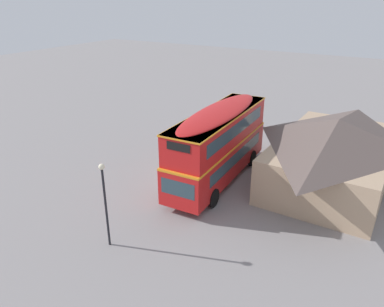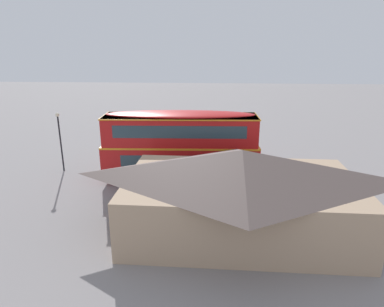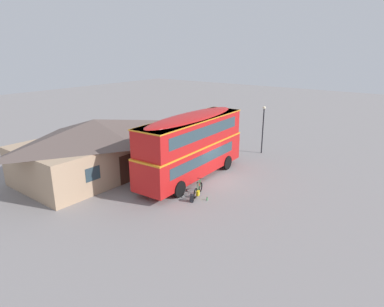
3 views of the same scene
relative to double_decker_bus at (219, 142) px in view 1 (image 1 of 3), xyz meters
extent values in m
plane|color=gray|center=(0.81, -1.49, -2.64)|extent=(120.00, 120.00, 0.00)
cylinder|color=black|center=(3.12, 1.31, -2.09)|extent=(1.11, 0.32, 1.10)
cylinder|color=black|center=(3.21, -1.07, -2.09)|extent=(1.11, 0.32, 1.10)
cylinder|color=black|center=(-3.22, 1.07, -2.09)|extent=(1.11, 0.32, 1.10)
cylinder|color=black|center=(-3.13, -1.31, -2.09)|extent=(1.11, 0.32, 1.10)
cube|color=red|center=(-0.01, 0.00, -1.13)|extent=(10.32, 2.88, 2.10)
cube|color=orange|center=(-0.01, 0.00, -0.05)|extent=(10.34, 2.90, 0.12)
cube|color=red|center=(-0.01, 0.00, 0.93)|extent=(10.01, 2.82, 1.90)
ellipsoid|color=red|center=(-0.01, 0.00, 1.96)|extent=(9.80, 2.76, 0.36)
cube|color=#2D424C|center=(5.09, 0.19, -0.88)|extent=(0.14, 2.05, 0.90)
cube|color=black|center=(4.95, 0.18, 1.46)|extent=(0.11, 1.38, 0.44)
cube|color=#2D424C|center=(-0.16, -1.25, -0.83)|extent=(7.98, 0.34, 0.76)
cube|color=#2D424C|center=(0.04, -1.21, 1.08)|extent=(8.38, 0.35, 0.80)
cube|color=#2D424C|center=(-0.25, 1.23, -0.83)|extent=(7.98, 0.34, 0.76)
cube|color=#2D424C|center=(-0.05, 1.21, 1.08)|extent=(8.38, 0.35, 0.80)
cube|color=orange|center=(-0.01, 0.00, 1.84)|extent=(10.11, 2.90, 0.08)
torus|color=black|center=(-1.66, -1.96, -2.30)|extent=(0.67, 0.29, 0.68)
torus|color=black|center=(-2.66, -2.28, -2.30)|extent=(0.67, 0.29, 0.68)
cylinder|color=#B2B2B7|center=(-1.66, -1.96, -2.30)|extent=(0.08, 0.11, 0.05)
cylinder|color=#B2B2B7|center=(-2.66, -2.28, -2.30)|extent=(0.08, 0.11, 0.05)
cylinder|color=#2D6B38|center=(-1.93, -2.05, -2.04)|extent=(0.47, 0.18, 0.68)
cylinder|color=#2D6B38|center=(-2.00, -2.07, -1.73)|extent=(0.57, 0.22, 0.08)
cylinder|color=#2D6B38|center=(-2.21, -2.14, -2.06)|extent=(0.18, 0.09, 0.62)
cylinder|color=#2D6B38|center=(-2.40, -2.20, -2.33)|extent=(0.53, 0.20, 0.09)
cylinder|color=#2D6B38|center=(-2.47, -2.22, -2.03)|extent=(0.41, 0.16, 0.56)
cylinder|color=#2D6B38|center=(-1.69, -1.97, -2.01)|extent=(0.10, 0.06, 0.60)
cylinder|color=black|center=(-1.72, -1.98, -1.66)|extent=(0.17, 0.45, 0.03)
ellipsoid|color=black|center=(-2.30, -2.16, -1.73)|extent=(0.28, 0.18, 0.06)
cube|color=yellow|center=(-2.60, -2.43, -2.28)|extent=(0.31, 0.22, 0.32)
cylinder|color=#D84C33|center=(-1.93, -2.05, -2.04)|extent=(0.07, 0.07, 0.18)
cube|color=black|center=(-3.23, -2.41, -2.40)|extent=(0.38, 0.35, 0.48)
ellipsoid|color=black|center=(-3.23, -2.41, -2.16)|extent=(0.37, 0.33, 0.10)
cube|color=black|center=(-3.30, -2.31, -2.48)|extent=(0.21, 0.16, 0.17)
cylinder|color=black|center=(-3.25, -2.55, -2.40)|extent=(0.05, 0.05, 0.38)
cylinder|color=black|center=(-3.10, -2.46, -2.40)|extent=(0.05, 0.05, 0.38)
cylinder|color=green|center=(-2.49, -3.06, -2.54)|extent=(0.08, 0.08, 0.20)
cylinder|color=black|center=(-2.49, -3.06, -2.43)|extent=(0.05, 0.05, 0.03)
cube|color=tan|center=(-3.53, 6.40, -1.24)|extent=(11.15, 6.69, 2.81)
pyramid|color=brown|center=(-3.53, 6.40, 0.88)|extent=(11.56, 7.10, 1.43)
cube|color=#3D2319|center=(-3.59, 3.15, -1.59)|extent=(1.10, 0.06, 2.10)
cube|color=#2D424C|center=(-6.35, 3.21, -1.10)|extent=(1.10, 0.06, 0.90)
cube|color=#2D424C|center=(-0.83, 3.10, -1.10)|extent=(1.10, 0.06, 0.90)
cylinder|color=black|center=(8.83, -1.38, -0.61)|extent=(0.11, 0.11, 4.08)
sphere|color=#F2E5BF|center=(8.83, -1.38, 1.55)|extent=(0.28, 0.28, 0.28)
camera|label=1|loc=(19.56, 9.65, 8.62)|focal=34.69mm
camera|label=2|loc=(-2.10, 21.76, 6.31)|focal=32.02mm
camera|label=3|loc=(-18.65, -13.97, 6.66)|focal=31.44mm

